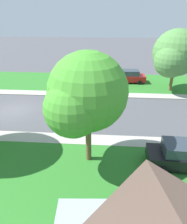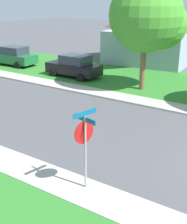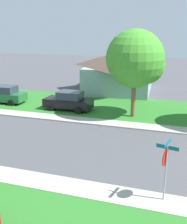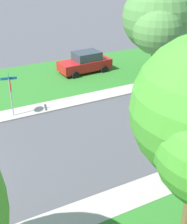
# 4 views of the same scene
# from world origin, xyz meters

# --- Properties ---
(sidewalk_east) EXTENTS (1.40, 56.00, 0.10)m
(sidewalk_east) POSITION_xyz_m (4.70, 12.00, 0.05)
(sidewalk_east) COLOR #ADA89E
(sidewalk_east) RESTS_ON ground
(lawn_east) EXTENTS (8.00, 56.00, 0.08)m
(lawn_east) POSITION_xyz_m (9.40, 12.00, 0.04)
(lawn_east) COLOR #2D7528
(lawn_east) RESTS_ON ground
(stop_sign_far_corner) EXTENTS (0.90, 0.90, 2.77)m
(stop_sign_far_corner) POSITION_xyz_m (-4.47, 4.75, 1.89)
(stop_sign_far_corner) COLOR #9E9EA3
(stop_sign_far_corner) RESTS_ON ground
(car_black_across_road) EXTENTS (2.13, 4.35, 1.76)m
(car_black_across_road) POSITION_xyz_m (7.21, 13.93, 0.87)
(car_black_across_road) COLOR black
(car_black_across_road) RESTS_ON ground
(car_green_behind_trees) EXTENTS (2.20, 4.38, 1.76)m
(car_green_behind_trees) POSITION_xyz_m (7.59, 20.99, 0.87)
(car_green_behind_trees) COLOR #1E6033
(car_green_behind_trees) RESTS_ON ground
(tree_corner_large) EXTENTS (4.96, 4.61, 7.14)m
(tree_corner_large) POSITION_xyz_m (7.21, 7.91, 4.68)
(tree_corner_large) COLOR brown
(tree_corner_large) RESTS_ON ground
(house_right_setback) EXTENTS (9.51, 8.39, 4.60)m
(house_right_setback) POSITION_xyz_m (16.72, 11.47, 2.38)
(house_right_setback) COLOR #93A3B2
(house_right_setback) RESTS_ON ground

